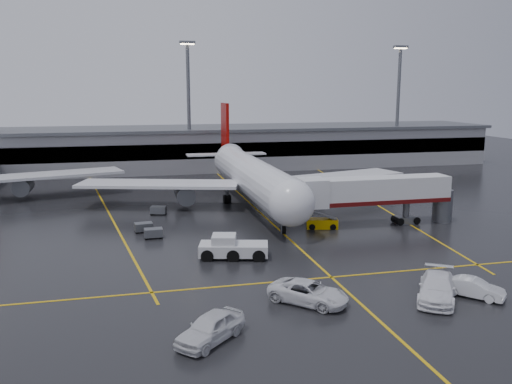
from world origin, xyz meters
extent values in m
plane|color=black|center=(0.00, 0.00, 0.00)|extent=(220.00, 220.00, 0.00)
cube|color=gold|center=(0.00, 0.00, 0.01)|extent=(0.25, 90.00, 0.02)
cube|color=gold|center=(0.00, -22.00, 0.01)|extent=(60.00, 0.25, 0.02)
cube|color=gold|center=(-20.00, 10.00, 0.01)|extent=(9.99, 69.35, 0.02)
cube|color=gold|center=(18.00, 10.00, 0.01)|extent=(7.57, 69.64, 0.02)
cube|color=gray|center=(0.00, 48.00, 4.00)|extent=(120.00, 18.00, 8.00)
cube|color=black|center=(0.00, 39.20, 4.50)|extent=(120.00, 0.40, 3.00)
cube|color=#595B60|center=(0.00, 48.00, 8.30)|extent=(122.00, 19.00, 0.60)
cylinder|color=#595B60|center=(-5.00, 42.00, 12.50)|extent=(0.70, 0.70, 25.00)
cube|color=#595B60|center=(-5.00, 42.00, 25.20)|extent=(3.00, 1.20, 0.50)
cube|color=#FFE5B2|center=(-5.00, 42.00, 24.90)|extent=(2.60, 0.90, 0.20)
cylinder|color=#595B60|center=(40.00, 42.00, 12.50)|extent=(0.70, 0.70, 25.00)
cube|color=#595B60|center=(40.00, 42.00, 25.20)|extent=(3.00, 1.20, 0.50)
cube|color=#FFE5B2|center=(40.00, 42.00, 24.90)|extent=(2.60, 0.90, 0.20)
cylinder|color=silver|center=(0.00, 8.00, 4.20)|extent=(5.20, 36.00, 5.20)
sphere|color=silver|center=(0.00, -10.00, 4.20)|extent=(5.20, 5.20, 5.20)
cone|color=silver|center=(0.00, 29.00, 4.80)|extent=(4.94, 8.00, 4.94)
cube|color=#8C0400|center=(0.00, 30.00, 9.70)|extent=(0.50, 5.50, 8.50)
cube|color=silver|center=(0.00, 29.00, 5.00)|extent=(14.00, 3.00, 0.25)
cube|color=silver|center=(-13.00, 10.00, 3.40)|extent=(22.80, 11.83, 0.40)
cube|color=silver|center=(13.00, 10.00, 3.40)|extent=(22.80, 11.83, 0.40)
cylinder|color=#595B60|center=(-9.50, 9.00, 2.00)|extent=(2.60, 4.50, 2.60)
cylinder|color=#595B60|center=(9.50, 9.00, 2.00)|extent=(2.60, 4.50, 2.60)
cylinder|color=#595B60|center=(0.00, -7.00, 1.00)|extent=(0.56, 0.56, 2.00)
cylinder|color=#595B60|center=(-3.20, 11.00, 1.00)|extent=(0.56, 0.56, 2.00)
cylinder|color=#595B60|center=(3.20, 11.00, 1.00)|extent=(0.56, 0.56, 2.00)
cylinder|color=black|center=(0.00, -7.00, 0.45)|extent=(0.40, 1.10, 1.10)
cylinder|color=black|center=(-3.20, 11.00, 0.55)|extent=(1.00, 1.40, 1.40)
cylinder|color=black|center=(3.20, 11.00, 0.55)|extent=(1.00, 1.40, 1.40)
cube|color=silver|center=(-29.00, 22.00, 3.40)|extent=(22.80, 11.83, 0.40)
cylinder|color=#595B60|center=(-32.50, 21.00, 2.00)|extent=(2.60, 4.50, 2.60)
cube|color=silver|center=(12.00, -6.00, 4.40)|extent=(18.00, 3.20, 3.00)
cube|color=#4D0A0A|center=(12.00, -6.00, 3.10)|extent=(18.00, 3.30, 0.50)
cube|color=silver|center=(3.80, -6.00, 4.40)|extent=(3.00, 3.40, 3.30)
cylinder|color=#595B60|center=(16.00, -6.00, 1.50)|extent=(0.80, 0.80, 3.00)
cube|color=#595B60|center=(16.00, -6.00, 0.45)|extent=(2.60, 1.60, 0.90)
cylinder|color=#595B60|center=(21.00, -6.00, 2.00)|extent=(2.40, 2.40, 4.00)
cylinder|color=black|center=(14.90, -6.00, 0.45)|extent=(0.90, 1.80, 0.90)
cylinder|color=black|center=(17.10, -6.00, 0.45)|extent=(0.90, 1.80, 0.90)
cube|color=silver|center=(-7.24, -14.49, 0.86)|extent=(7.10, 4.21, 1.14)
cube|color=silver|center=(-8.16, -14.26, 1.81)|extent=(2.77, 2.77, 0.95)
cube|color=black|center=(-8.16, -14.26, 1.81)|extent=(2.49, 2.49, 0.86)
cylinder|color=black|center=(-9.64, -13.88, 0.52)|extent=(1.90, 3.07, 1.24)
cylinder|color=black|center=(-7.24, -14.49, 0.52)|extent=(1.90, 3.07, 1.24)
cylinder|color=black|center=(-4.85, -15.09, 0.52)|extent=(1.90, 3.07, 1.24)
cube|color=#D39F02|center=(5.19, -5.74, 0.56)|extent=(3.95, 2.42, 1.12)
cube|color=#595B60|center=(5.19, -5.74, 1.63)|extent=(3.66, 1.80, 1.28)
cylinder|color=black|center=(4.00, -5.43, 0.31)|extent=(1.14, 1.86, 0.72)
cylinder|color=black|center=(6.37, -6.06, 0.31)|extent=(1.14, 1.86, 0.72)
imported|color=white|center=(-3.85, -27.02, 0.86)|extent=(6.44, 6.40, 1.73)
imported|color=white|center=(6.17, -28.64, 0.96)|extent=(5.96, 7.01, 1.93)
imported|color=silver|center=(9.25, -28.91, 0.76)|extent=(4.31, 4.51, 1.52)
imported|color=silver|center=(-12.14, -31.54, 0.94)|extent=(5.52, 5.37, 1.87)
cube|color=#595B60|center=(-14.55, -5.58, 0.65)|extent=(2.05, 1.37, 0.90)
cylinder|color=black|center=(-15.33, -6.11, 0.18)|extent=(0.40, 0.20, 0.40)
cylinder|color=black|center=(-13.73, -6.05, 0.18)|extent=(0.40, 0.20, 0.40)
cylinder|color=black|center=(-15.37, -5.11, 0.18)|extent=(0.40, 0.20, 0.40)
cylinder|color=black|center=(-13.77, -5.05, 0.18)|extent=(0.40, 0.20, 0.40)
cube|color=#595B60|center=(-15.53, -2.68, 0.65)|extent=(2.13, 1.51, 0.90)
cylinder|color=black|center=(-16.27, -3.27, 0.18)|extent=(0.40, 0.20, 0.40)
cylinder|color=black|center=(-14.68, -3.09, 0.18)|extent=(0.40, 0.20, 0.40)
cylinder|color=black|center=(-16.38, -2.27, 0.18)|extent=(0.40, 0.20, 0.40)
cylinder|color=black|center=(-14.79, -2.09, 0.18)|extent=(0.40, 0.20, 0.40)
cube|color=#595B60|center=(-13.35, 5.92, 0.65)|extent=(2.28, 1.80, 0.90)
cylinder|color=black|center=(-14.25, 5.66, 0.18)|extent=(0.40, 0.20, 0.40)
cylinder|color=black|center=(-12.71, 5.22, 0.18)|extent=(0.40, 0.20, 0.40)
cylinder|color=black|center=(-13.98, 6.62, 0.18)|extent=(0.40, 0.20, 0.40)
cylinder|color=black|center=(-12.44, 6.18, 0.18)|extent=(0.40, 0.20, 0.40)
camera|label=1|loc=(-16.81, -63.68, 16.10)|focal=37.37mm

